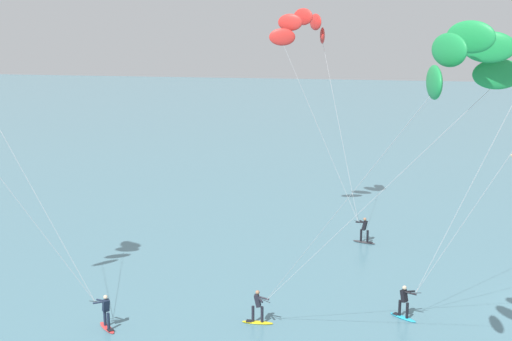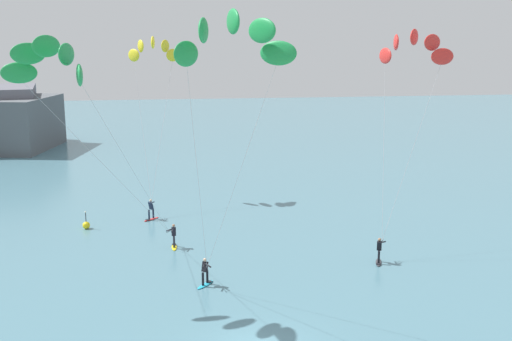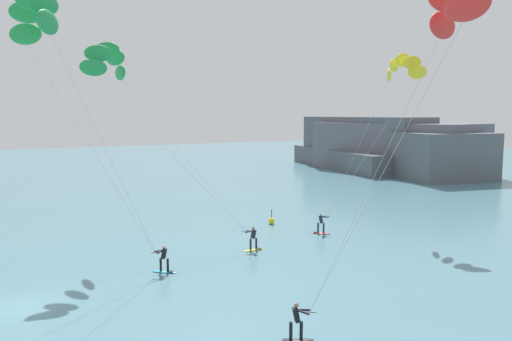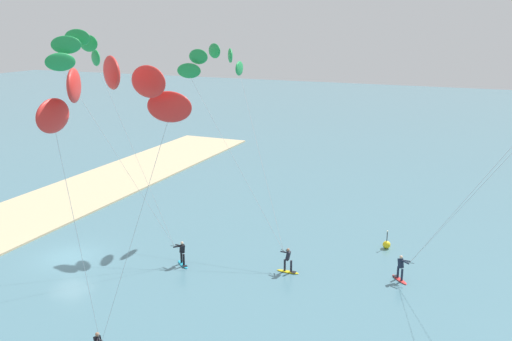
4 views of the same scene
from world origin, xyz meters
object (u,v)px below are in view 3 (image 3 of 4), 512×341
at_px(kitesurfer_downwind, 447,14).
at_px(kitesurfer_nearshore, 113,68).
at_px(kitesurfer_far_out, 399,74).
at_px(marker_buoy, 272,221).
at_px(kitesurfer_mid_water, 41,26).

bearing_deg(kitesurfer_downwind, kitesurfer_nearshore, -161.66).
relative_size(kitesurfer_far_out, kitesurfer_downwind, 0.97).
bearing_deg(marker_buoy, kitesurfer_mid_water, -63.18).
height_order(kitesurfer_mid_water, kitesurfer_downwind, kitesurfer_mid_water).
xyz_separation_m(kitesurfer_mid_water, kitesurfer_far_out, (-4.02, 27.34, -1.02)).
bearing_deg(kitesurfer_nearshore, kitesurfer_downwind, 18.34).
xyz_separation_m(kitesurfer_nearshore, kitesurfer_far_out, (4.52, 22.10, 0.04)).
bearing_deg(marker_buoy, kitesurfer_downwind, -14.19).
xyz_separation_m(kitesurfer_nearshore, marker_buoy, (-0.73, 13.10, -12.27)).
distance_m(kitesurfer_mid_water, marker_buoy, 24.48).
xyz_separation_m(kitesurfer_nearshore, kitesurfer_mid_water, (8.54, -5.24, 1.06)).
bearing_deg(kitesurfer_nearshore, kitesurfer_mid_water, -31.51).
distance_m(kitesurfer_nearshore, kitesurfer_far_out, 22.56).
relative_size(kitesurfer_far_out, marker_buoy, 10.38).
relative_size(kitesurfer_nearshore, kitesurfer_far_out, 1.00).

